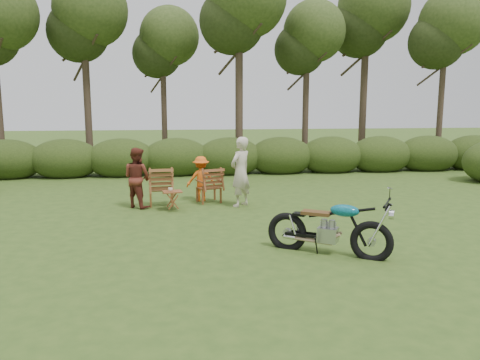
{
  "coord_description": "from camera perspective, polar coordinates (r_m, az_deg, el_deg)",
  "views": [
    {
      "loc": [
        -1.87,
        -8.53,
        2.63
      ],
      "look_at": [
        -0.51,
        1.98,
        0.9
      ],
      "focal_mm": 35.0,
      "sensor_mm": 36.0,
      "label": 1
    }
  ],
  "objects": [
    {
      "name": "side_table",
      "position": [
        11.75,
        -8.23,
        -2.52
      ],
      "size": [
        0.54,
        0.47,
        0.49
      ],
      "primitive_type": null,
      "rotation": [
        0.0,
        0.0,
        0.16
      ],
      "color": "brown",
      "rests_on": "ground"
    },
    {
      "name": "adult_a",
      "position": [
        12.18,
        0.07,
        -3.2
      ],
      "size": [
        0.77,
        0.76,
        1.8
      ],
      "primitive_type": "imported",
      "rotation": [
        0.0,
        0.0,
        3.89
      ],
      "color": "beige",
      "rests_on": "ground"
    },
    {
      "name": "ground",
      "position": [
        9.12,
        4.81,
        -7.53
      ],
      "size": [
        80.0,
        80.0,
        0.0
      ],
      "primitive_type": "plane",
      "color": "#2E4918",
      "rests_on": "ground"
    },
    {
      "name": "tree_line",
      "position": [
        18.46,
        -0.0,
        12.94
      ],
      "size": [
        22.52,
        11.62,
        8.14
      ],
      "color": "#3A2B1F",
      "rests_on": "ground"
    },
    {
      "name": "adult_b",
      "position": [
        12.32,
        -12.31,
        -3.27
      ],
      "size": [
        0.95,
        0.92,
        1.54
      ],
      "primitive_type": "imported",
      "rotation": [
        0.0,
        0.0,
        2.47
      ],
      "color": "maroon",
      "rests_on": "ground"
    },
    {
      "name": "cup",
      "position": [
        11.68,
        -8.49,
        -1.14
      ],
      "size": [
        0.15,
        0.15,
        0.09
      ],
      "primitive_type": "imported",
      "rotation": [
        0.0,
        0.0,
        0.34
      ],
      "color": "beige",
      "rests_on": "side_table"
    },
    {
      "name": "motorcycle",
      "position": [
        8.57,
        10.59,
        -8.78
      ],
      "size": [
        2.23,
        1.8,
        1.21
      ],
      "primitive_type": null,
      "rotation": [
        0.0,
        0.0,
        -0.55
      ],
      "color": "#0E9AB6",
      "rests_on": "ground"
    },
    {
      "name": "lawn_chair_right",
      "position": [
        12.69,
        -3.81,
        -2.71
      ],
      "size": [
        0.82,
        0.82,
        0.95
      ],
      "primitive_type": null,
      "rotation": [
        0.0,
        0.0,
        3.45
      ],
      "color": "brown",
      "rests_on": "ground"
    },
    {
      "name": "lawn_chair_left",
      "position": [
        12.46,
        -9.55,
        -3.05
      ],
      "size": [
        0.75,
        0.75,
        1.02
      ],
      "primitive_type": null,
      "rotation": [
        0.0,
        0.0,
        3.22
      ],
      "color": "brown",
      "rests_on": "ground"
    },
    {
      "name": "child",
      "position": [
        12.9,
        -4.74,
        -2.53
      ],
      "size": [
        0.85,
        0.57,
        1.23
      ],
      "primitive_type": "imported",
      "rotation": [
        0.0,
        0.0,
        3.29
      ],
      "color": "orange",
      "rests_on": "ground"
    }
  ]
}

